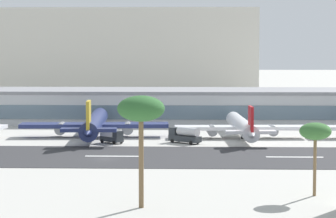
{
  "coord_description": "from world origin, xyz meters",
  "views": [
    {
      "loc": [
        18.57,
        -154.55,
        22.62
      ],
      "look_at": [
        11.57,
        46.85,
        6.8
      ],
      "focal_mm": 80.99,
      "sensor_mm": 36.0,
      "label": 1
    }
  ],
  "objects_px": {
    "service_box_truck_0": "(112,136)",
    "palm_tree_1": "(141,111)",
    "service_fuel_truck_1": "(185,135)",
    "airliner_gold_tail_gate_1": "(94,124)",
    "distant_hotel_block": "(124,55)",
    "palm_tree_0": "(315,132)",
    "airliner_red_tail_gate_2": "(242,127)",
    "terminal_building": "(165,105)"
  },
  "relations": [
    {
      "from": "terminal_building",
      "to": "palm_tree_1",
      "type": "xyz_separation_m",
      "value": [
        1.62,
        -130.15,
        8.88
      ]
    },
    {
      "from": "airliner_red_tail_gate_2",
      "to": "palm_tree_0",
      "type": "distance_m",
      "value": 76.21
    },
    {
      "from": "service_fuel_truck_1",
      "to": "palm_tree_0",
      "type": "relative_size",
      "value": 0.72
    },
    {
      "from": "service_box_truck_0",
      "to": "airliner_gold_tail_gate_1",
      "type": "bearing_deg",
      "value": 156.25
    },
    {
      "from": "terminal_building",
      "to": "distant_hotel_block",
      "type": "relative_size",
      "value": 1.37
    },
    {
      "from": "palm_tree_1",
      "to": "service_box_truck_0",
      "type": "bearing_deg",
      "value": 99.45
    },
    {
      "from": "terminal_building",
      "to": "service_fuel_truck_1",
      "type": "height_order",
      "value": "terminal_building"
    },
    {
      "from": "airliner_red_tail_gate_2",
      "to": "distant_hotel_block",
      "type": "bearing_deg",
      "value": 14.11
    },
    {
      "from": "terminal_building",
      "to": "airliner_gold_tail_gate_1",
      "type": "relative_size",
      "value": 3.07
    },
    {
      "from": "airliner_red_tail_gate_2",
      "to": "palm_tree_0",
      "type": "height_order",
      "value": "palm_tree_0"
    },
    {
      "from": "airliner_gold_tail_gate_1",
      "to": "service_fuel_truck_1",
      "type": "xyz_separation_m",
      "value": [
        23.51,
        -11.37,
        -1.41
      ]
    },
    {
      "from": "service_box_truck_0",
      "to": "palm_tree_0",
      "type": "xyz_separation_m",
      "value": [
        38.65,
        -64.74,
        8.1
      ]
    },
    {
      "from": "terminal_building",
      "to": "palm_tree_1",
      "type": "height_order",
      "value": "palm_tree_1"
    },
    {
      "from": "distant_hotel_block",
      "to": "palm_tree_0",
      "type": "distance_m",
      "value": 220.23
    },
    {
      "from": "distant_hotel_block",
      "to": "service_fuel_truck_1",
      "type": "height_order",
      "value": "distant_hotel_block"
    },
    {
      "from": "service_box_truck_0",
      "to": "service_fuel_truck_1",
      "type": "xyz_separation_m",
      "value": [
        17.69,
        0.74,
        0.24
      ]
    },
    {
      "from": "distant_hotel_block",
      "to": "palm_tree_1",
      "type": "xyz_separation_m",
      "value": [
        23.29,
        -224.07,
        -6.17
      ]
    },
    {
      "from": "service_fuel_truck_1",
      "to": "palm_tree_0",
      "type": "xyz_separation_m",
      "value": [
        20.96,
        -65.48,
        7.86
      ]
    },
    {
      "from": "distant_hotel_block",
      "to": "service_box_truck_0",
      "type": "relative_size",
      "value": 18.91
    },
    {
      "from": "service_box_truck_0",
      "to": "palm_tree_1",
      "type": "distance_m",
      "value": 76.48
    },
    {
      "from": "service_fuel_truck_1",
      "to": "airliner_gold_tail_gate_1",
      "type": "bearing_deg",
      "value": 13.61
    },
    {
      "from": "service_fuel_truck_1",
      "to": "palm_tree_1",
      "type": "xyz_separation_m",
      "value": [
        -5.29,
        -75.22,
        11.96
      ]
    },
    {
      "from": "airliner_gold_tail_gate_1",
      "to": "palm_tree_0",
      "type": "bearing_deg",
      "value": -153.56
    },
    {
      "from": "airliner_red_tail_gate_2",
      "to": "service_fuel_truck_1",
      "type": "xyz_separation_m",
      "value": [
        -14.54,
        -10.15,
        -1.01
      ]
    },
    {
      "from": "palm_tree_0",
      "to": "service_fuel_truck_1",
      "type": "bearing_deg",
      "value": 107.75
    },
    {
      "from": "airliner_gold_tail_gate_1",
      "to": "airliner_red_tail_gate_2",
      "type": "height_order",
      "value": "airliner_gold_tail_gate_1"
    },
    {
      "from": "airliner_red_tail_gate_2",
      "to": "palm_tree_0",
      "type": "relative_size",
      "value": 3.99
    },
    {
      "from": "distant_hotel_block",
      "to": "service_fuel_truck_1",
      "type": "bearing_deg",
      "value": -79.13
    },
    {
      "from": "terminal_building",
      "to": "distant_hotel_block",
      "type": "bearing_deg",
      "value": 102.99
    },
    {
      "from": "terminal_building",
      "to": "service_fuel_truck_1",
      "type": "bearing_deg",
      "value": -82.83
    },
    {
      "from": "distant_hotel_block",
      "to": "palm_tree_1",
      "type": "height_order",
      "value": "distant_hotel_block"
    },
    {
      "from": "airliner_red_tail_gate_2",
      "to": "palm_tree_1",
      "type": "bearing_deg",
      "value": 163.77
    },
    {
      "from": "terminal_building",
      "to": "palm_tree_0",
      "type": "distance_m",
      "value": 123.69
    },
    {
      "from": "airliner_gold_tail_gate_1",
      "to": "terminal_building",
      "type": "bearing_deg",
      "value": -24.46
    },
    {
      "from": "distant_hotel_block",
      "to": "airliner_red_tail_gate_2",
      "type": "distance_m",
      "value": 146.26
    },
    {
      "from": "terminal_building",
      "to": "service_box_truck_0",
      "type": "bearing_deg",
      "value": -100.96
    },
    {
      "from": "airliner_red_tail_gate_2",
      "to": "service_fuel_truck_1",
      "type": "distance_m",
      "value": 17.76
    },
    {
      "from": "airliner_gold_tail_gate_1",
      "to": "palm_tree_1",
      "type": "height_order",
      "value": "palm_tree_1"
    },
    {
      "from": "palm_tree_0",
      "to": "service_box_truck_0",
      "type": "bearing_deg",
      "value": 120.84
    },
    {
      "from": "service_box_truck_0",
      "to": "service_fuel_truck_1",
      "type": "bearing_deg",
      "value": 43.0
    },
    {
      "from": "distant_hotel_block",
      "to": "palm_tree_0",
      "type": "height_order",
      "value": "distant_hotel_block"
    },
    {
      "from": "distant_hotel_block",
      "to": "airliner_red_tail_gate_2",
      "type": "xyz_separation_m",
      "value": [
        43.12,
        -138.71,
        -17.12
      ]
    }
  ]
}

